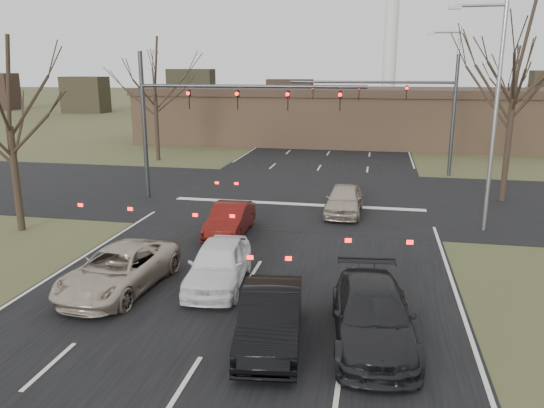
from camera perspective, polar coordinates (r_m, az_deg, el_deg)
The scene contains 18 objects.
ground at distance 16.47m, azimuth -4.38°, elevation -11.17°, with size 360.00×360.00×0.00m, color #404625.
road_main at distance 74.74m, azimuth 8.19°, elevation 8.78°, with size 14.00×300.00×0.02m, color black.
road_cross at distance 30.41m, azimuth 3.21°, elevation 0.89°, with size 200.00×14.00×0.02m, color black.
building at distance 52.52m, azimuth 9.08°, elevation 9.35°, with size 42.40×10.40×5.30m.
mast_arm_near at distance 28.91m, azimuth -7.71°, elevation 10.24°, with size 12.12×0.24×8.00m.
mast_arm_far at distance 37.40m, azimuth 14.72°, elevation 10.73°, with size 11.12×0.24×8.00m.
streetlight_right_near at distance 24.78m, azimuth 22.58°, elevation 9.81°, with size 2.34×0.25×10.00m.
streetlight_right_far at distance 41.64m, azimuth 18.87°, elevation 11.54°, with size 2.34×0.25×10.00m.
tree_right_near at distance 31.11m, azimuth 25.16°, elevation 16.40°, with size 6.90×6.90×11.50m.
tree_left_near at distance 25.61m, azimuth -26.88°, elevation 11.69°, with size 5.10×5.10×8.50m.
tree_left_far at distance 42.85m, azimuth -12.64°, elevation 14.37°, with size 5.70×5.70×9.50m.
tree_right_far at distance 50.48m, azimuth 24.42°, elevation 12.97°, with size 5.40×5.40×9.00m.
car_silver_suv at distance 18.17m, azimuth -16.17°, elevation -6.78°, with size 2.34×5.08×1.41m, color #BBAB98.
car_white_sedan at distance 17.90m, azimuth -5.77°, elevation -6.41°, with size 1.79×4.45×1.52m, color white.
car_black_hatch at distance 14.27m, azimuth -0.13°, elevation -12.09°, with size 1.55×4.44×1.46m, color black.
car_charcoal_sedan at distance 14.58m, azimuth 10.78°, elevation -11.69°, with size 2.09×5.14×1.49m, color black.
car_red_ahead at distance 23.24m, azimuth -4.53°, elevation -1.68°, with size 1.45×4.15×1.37m, color #56100C.
car_silver_ahead at distance 26.71m, azimuth 7.76°, elevation 0.47°, with size 1.74×4.32×1.47m, color #BAA996.
Camera 1 is at (4.11, -14.29, 7.08)m, focal length 35.00 mm.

